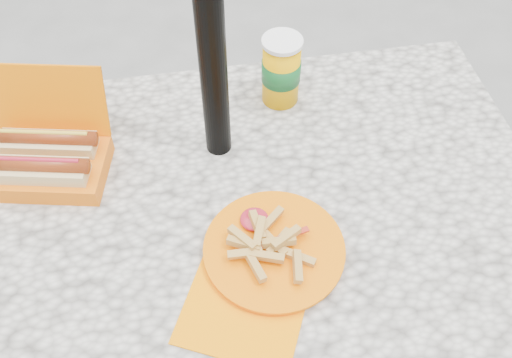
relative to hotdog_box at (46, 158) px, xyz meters
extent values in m
cube|color=beige|center=(0.33, -0.15, -0.07)|extent=(1.20, 0.80, 0.05)
cylinder|color=black|center=(-0.17, 0.15, -0.44)|extent=(0.07, 0.07, 0.70)
cylinder|color=black|center=(0.83, 0.15, -0.44)|extent=(0.07, 0.07, 0.70)
cube|color=#E86C00|center=(0.00, -0.01, -0.02)|extent=(0.25, 0.19, 0.04)
cube|color=#E86C00|center=(0.02, 0.08, 0.07)|extent=(0.23, 0.09, 0.14)
cube|color=beige|center=(-0.01, -0.04, 0.00)|extent=(0.19, 0.09, 0.05)
cylinder|color=#8B3509|center=(-0.01, -0.04, 0.03)|extent=(0.20, 0.07, 0.03)
cylinder|color=maroon|center=(-0.01, -0.04, 0.04)|extent=(0.16, 0.04, 0.01)
cube|color=beige|center=(0.01, 0.03, 0.00)|extent=(0.19, 0.09, 0.05)
cylinder|color=#8B3509|center=(0.01, 0.03, 0.03)|extent=(0.20, 0.07, 0.03)
cylinder|color=gold|center=(0.01, 0.03, 0.04)|extent=(0.16, 0.04, 0.01)
cube|color=orange|center=(0.32, -0.34, -0.04)|extent=(0.26, 0.26, 0.00)
cylinder|color=#E86C00|center=(0.39, -0.25, -0.03)|extent=(0.23, 0.23, 0.01)
cylinder|color=#E86C00|center=(0.39, -0.25, -0.03)|extent=(0.25, 0.25, 0.01)
cube|color=#BA8E3A|center=(0.37, -0.21, 0.00)|extent=(0.02, 0.06, 0.01)
cube|color=#BA8E3A|center=(0.39, -0.25, -0.01)|extent=(0.04, 0.06, 0.01)
cube|color=#BA8E3A|center=(0.34, -0.24, 0.00)|extent=(0.05, 0.05, 0.01)
cube|color=#BA8E3A|center=(0.42, -0.30, -0.01)|extent=(0.02, 0.06, 0.02)
cube|color=#BA8E3A|center=(0.35, -0.29, -0.01)|extent=(0.03, 0.06, 0.01)
cube|color=#BA8E3A|center=(0.40, -0.25, -0.01)|extent=(0.06, 0.02, 0.01)
cube|color=#BA8E3A|center=(0.43, -0.28, -0.02)|extent=(0.06, 0.04, 0.01)
cube|color=#BA8E3A|center=(0.37, -0.28, -0.01)|extent=(0.06, 0.03, 0.01)
cube|color=#BA8E3A|center=(0.34, -0.27, -0.01)|extent=(0.06, 0.02, 0.02)
cube|color=#BA8E3A|center=(0.37, -0.23, 0.00)|extent=(0.03, 0.06, 0.01)
cube|color=#BA8E3A|center=(0.40, -0.25, -0.01)|extent=(0.05, 0.05, 0.01)
cube|color=#BA8E3A|center=(0.41, -0.25, 0.00)|extent=(0.06, 0.04, 0.01)
cube|color=#BA8E3A|center=(0.34, -0.25, 0.00)|extent=(0.06, 0.04, 0.01)
cube|color=#BA8E3A|center=(0.39, -0.20, -0.01)|extent=(0.05, 0.05, 0.01)
ellipsoid|color=maroon|center=(0.37, -0.19, -0.02)|extent=(0.05, 0.05, 0.02)
cube|color=#AA2615|center=(0.40, -0.25, -0.01)|extent=(0.10, 0.03, 0.00)
cylinder|color=#F6A900|center=(0.48, 0.13, 0.03)|extent=(0.08, 0.08, 0.15)
cylinder|color=#115823|center=(0.48, 0.13, 0.04)|extent=(0.08, 0.08, 0.05)
cylinder|color=white|center=(0.48, 0.13, 0.11)|extent=(0.08, 0.08, 0.01)
camera|label=1|loc=(0.27, -0.76, 0.81)|focal=40.00mm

